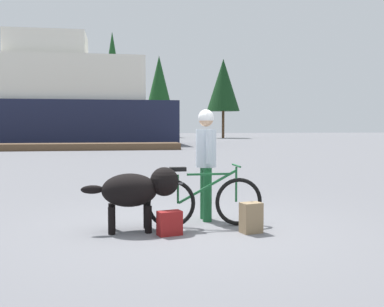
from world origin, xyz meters
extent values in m
plane|color=slate|center=(0.00, 0.00, 0.00)|extent=(160.00, 160.00, 0.00)
torus|color=black|center=(0.74, 0.04, 0.36)|extent=(0.71, 0.06, 0.71)
torus|color=black|center=(-0.27, 0.04, 0.36)|extent=(0.71, 0.06, 0.71)
cube|color=#19592D|center=(0.28, 0.04, 0.78)|extent=(0.65, 0.03, 0.03)
cube|color=#19592D|center=(0.26, 0.04, 0.59)|extent=(0.87, 0.03, 0.49)
cylinder|color=#19592D|center=(-0.17, 0.04, 0.57)|extent=(0.03, 0.03, 0.42)
cylinder|color=#19592D|center=(0.70, 0.04, 0.62)|extent=(0.03, 0.03, 0.52)
cube|color=black|center=(-0.17, 0.04, 0.86)|extent=(0.24, 0.10, 0.06)
cylinder|color=#19592D|center=(0.70, 0.04, 0.90)|extent=(0.03, 0.44, 0.03)
cube|color=slate|center=(-0.29, 0.04, 0.66)|extent=(0.36, 0.14, 0.02)
cylinder|color=#19592D|center=(0.33, 0.61, 0.42)|extent=(0.14, 0.14, 0.84)
cylinder|color=#19592D|center=(0.33, 0.39, 0.42)|extent=(0.14, 0.14, 0.84)
cylinder|color=silver|center=(0.33, 0.50, 1.13)|extent=(0.32, 0.32, 0.59)
cylinder|color=silver|center=(0.33, 0.72, 1.17)|extent=(0.09, 0.09, 0.52)
cylinder|color=silver|center=(0.33, 0.28, 1.17)|extent=(0.09, 0.09, 0.52)
sphere|color=tan|center=(0.33, 0.50, 1.59)|extent=(0.23, 0.23, 0.23)
sphere|color=white|center=(0.33, 0.50, 1.62)|extent=(0.25, 0.25, 0.25)
ellipsoid|color=black|center=(-0.87, -0.06, 0.58)|extent=(0.78, 0.55, 0.47)
sphere|color=black|center=(-0.38, -0.06, 0.69)|extent=(0.41, 0.41, 0.41)
ellipsoid|color=black|center=(-1.38, -0.06, 0.60)|extent=(0.32, 0.12, 0.12)
cylinder|color=black|center=(-0.62, 0.09, 0.19)|extent=(0.10, 0.10, 0.38)
cylinder|color=black|center=(-0.62, -0.21, 0.19)|extent=(0.10, 0.10, 0.38)
cylinder|color=black|center=(-1.12, 0.09, 0.19)|extent=(0.10, 0.10, 0.38)
cylinder|color=black|center=(-1.12, -0.21, 0.19)|extent=(0.10, 0.10, 0.38)
cube|color=#8C7251|center=(0.79, -0.43, 0.21)|extent=(0.32, 0.26, 0.42)
cube|color=maroon|center=(-0.35, -0.39, 0.17)|extent=(0.36, 0.26, 0.33)
cube|color=brown|center=(-4.07, 21.90, 0.20)|extent=(13.83, 2.01, 0.40)
cube|color=#191E38|center=(-8.33, 29.00, 1.63)|extent=(23.47, 7.02, 3.27)
cube|color=silver|center=(-8.33, 29.00, 4.87)|extent=(18.78, 5.90, 3.20)
cube|color=silver|center=(-5.98, 29.00, 7.37)|extent=(5.63, 4.21, 1.80)
cylinder|color=#4C331E|center=(-1.36, 46.56, 1.27)|extent=(0.43, 0.43, 2.54)
cone|color=#19471E|center=(-1.36, 46.56, 7.34)|extent=(3.07, 3.07, 9.60)
cylinder|color=#4C331E|center=(11.45, 45.96, 1.59)|extent=(0.31, 0.31, 3.18)
cone|color=#143819|center=(11.45, 45.96, 6.23)|extent=(3.88, 3.88, 6.09)
cylinder|color=#4C331E|center=(4.34, 50.63, 1.07)|extent=(0.34, 0.34, 2.13)
cone|color=#19471E|center=(4.34, 50.63, 6.14)|extent=(3.90, 3.90, 8.03)
camera|label=1|loc=(-1.05, -6.46, 1.49)|focal=42.60mm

